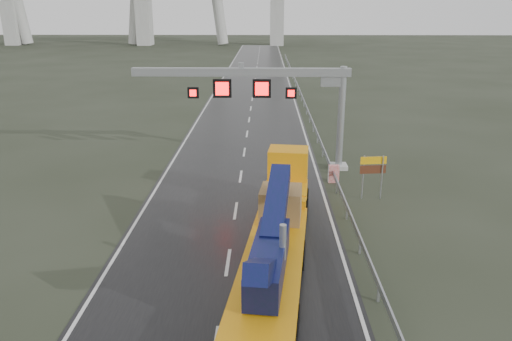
{
  "coord_description": "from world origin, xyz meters",
  "views": [
    {
      "loc": [
        1.64,
        -16.05,
        10.96
      ],
      "look_at": [
        1.2,
        7.62,
        3.2
      ],
      "focal_mm": 35.0,
      "sensor_mm": 36.0,
      "label": 1
    }
  ],
  "objects_px": {
    "sign_gantry": "(272,90)",
    "exit_sign_pair": "(373,169)",
    "heavy_haul_truck": "(279,219)",
    "striped_barrier": "(334,174)"
  },
  "relations": [
    {
      "from": "heavy_haul_truck",
      "to": "striped_barrier",
      "type": "height_order",
      "value": "heavy_haul_truck"
    },
    {
      "from": "heavy_haul_truck",
      "to": "striped_barrier",
      "type": "bearing_deg",
      "value": 74.76
    },
    {
      "from": "sign_gantry",
      "to": "striped_barrier",
      "type": "xyz_separation_m",
      "value": [
        4.05,
        -2.96,
        -5.03
      ]
    },
    {
      "from": "exit_sign_pair",
      "to": "striped_barrier",
      "type": "bearing_deg",
      "value": 116.6
    },
    {
      "from": "sign_gantry",
      "to": "heavy_haul_truck",
      "type": "relative_size",
      "value": 0.87
    },
    {
      "from": "sign_gantry",
      "to": "exit_sign_pair",
      "type": "distance_m",
      "value": 9.15
    },
    {
      "from": "exit_sign_pair",
      "to": "heavy_haul_truck",
      "type": "bearing_deg",
      "value": -136.52
    },
    {
      "from": "sign_gantry",
      "to": "exit_sign_pair",
      "type": "bearing_deg",
      "value": -44.72
    },
    {
      "from": "heavy_haul_truck",
      "to": "exit_sign_pair",
      "type": "xyz_separation_m",
      "value": [
        5.74,
        6.76,
        0.33
      ]
    },
    {
      "from": "heavy_haul_truck",
      "to": "exit_sign_pair",
      "type": "distance_m",
      "value": 8.87
    }
  ]
}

